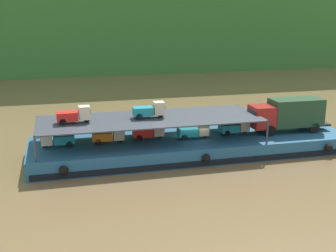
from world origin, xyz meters
TOP-DOWN VIEW (x-y plane):
  - ground_plane at (0.00, 0.00)m, footprint 400.00×400.00m
  - cargo_barge at (0.00, -0.02)m, footprint 28.36×8.02m
  - covered_lorry at (9.19, -0.37)m, footprint 7.88×2.39m
  - cargo_rack at (-3.80, 0.00)m, footprint 19.16×6.65m
  - mini_truck_lower_stern at (-11.71, 0.15)m, footprint 2.78×1.27m
  - mini_truck_lower_aft at (-7.38, 0.22)m, footprint 2.79×1.30m
  - mini_truck_lower_mid at (-3.80, 0.55)m, footprint 2.76×1.24m
  - mini_truck_lower_fore at (0.06, -0.32)m, footprint 2.78×1.27m
  - mini_truck_lower_bow at (4.11, 0.04)m, footprint 2.77×1.25m
  - mini_truck_upper_stern at (-10.20, -0.07)m, footprint 2.77×1.25m
  - mini_truck_upper_mid at (-3.83, 0.15)m, footprint 2.78×1.26m

SIDE VIEW (x-z plane):
  - ground_plane at x=0.00m, z-range 0.00..0.00m
  - cargo_barge at x=0.00m, z-range 0.00..1.50m
  - mini_truck_lower_stern at x=-11.71m, z-range 1.50..2.88m
  - mini_truck_lower_aft at x=-7.38m, z-range 1.50..2.88m
  - mini_truck_lower_mid at x=-3.80m, z-range 1.50..2.88m
  - mini_truck_lower_fore at x=0.06m, z-range 1.50..2.88m
  - mini_truck_lower_bow at x=4.11m, z-range 1.50..2.88m
  - covered_lorry at x=9.19m, z-range 1.64..4.74m
  - cargo_rack at x=-3.80m, z-range 2.43..4.43m
  - mini_truck_upper_stern at x=-10.20m, z-range 3.50..4.88m
  - mini_truck_upper_mid at x=-3.83m, z-range 3.50..4.88m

